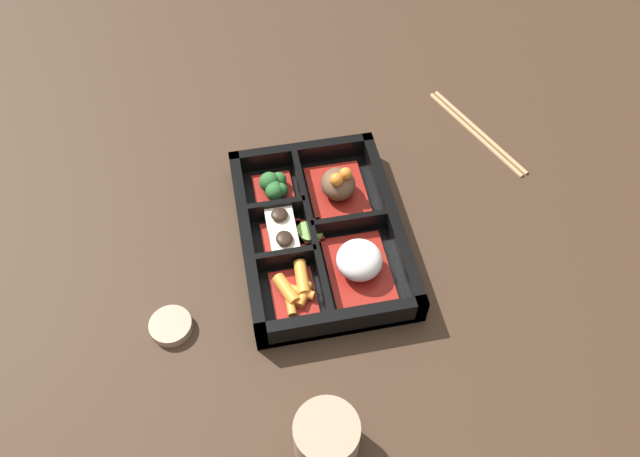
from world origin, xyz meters
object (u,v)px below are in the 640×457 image
tea_cup (327,436)px  sauce_dish (171,326)px  bowl_rice (359,262)px  chopsticks (477,131)px

tea_cup → sauce_dish: (-0.17, -0.15, -0.02)m
tea_cup → bowl_rice: bearing=158.0°
tea_cup → chopsticks: tea_cup is taller
bowl_rice → tea_cup: size_ratio=1.53×
tea_cup → chopsticks: bearing=142.8°
sauce_dish → tea_cup: bearing=42.2°
bowl_rice → tea_cup: (0.20, -0.08, -0.00)m
chopsticks → sauce_dish: (0.24, -0.46, 0.00)m
bowl_rice → tea_cup: bearing=-22.0°
bowl_rice → chopsticks: bowl_rice is taller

